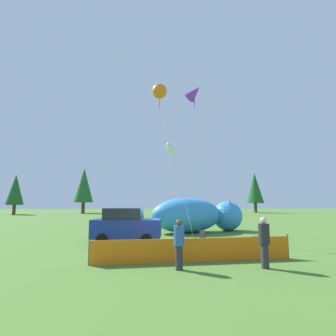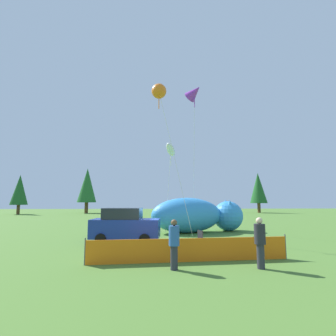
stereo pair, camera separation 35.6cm
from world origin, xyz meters
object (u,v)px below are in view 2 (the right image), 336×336
inflatable_cat (197,216)px  kite_orange_flower (159,92)px  folding_chair (198,239)px  spectator_in_blue_shirt (174,242)px  spectator_in_green_shirt (260,240)px  kite_white_ghost (171,150)px  parked_car (125,225)px  kite_purple_delta (194,93)px

inflatable_cat → kite_orange_flower: (-3.04, -2.76, 8.92)m
folding_chair → spectator_in_blue_shirt: size_ratio=0.55×
inflatable_cat → spectator_in_green_shirt: size_ratio=4.22×
folding_chair → inflatable_cat: (1.18, 7.29, 0.66)m
folding_chair → kite_white_ghost: size_ratio=0.14×
parked_car → kite_orange_flower: size_ratio=0.39×
kite_orange_flower → kite_purple_delta: size_ratio=0.88×
parked_car → folding_chair: 4.80m
parked_car → spectator_in_green_shirt: size_ratio=2.25×
folding_chair → spectator_in_green_shirt: bearing=97.5°
parked_car → kite_purple_delta: size_ratio=0.34×
parked_car → spectator_in_blue_shirt: 6.75m
kite_purple_delta → folding_chair: bearing=-98.8°
kite_white_ghost → parked_car: bearing=-122.1°
kite_purple_delta → inflatable_cat: bearing=-40.2°
folding_chair → kite_white_ghost: 9.76m
kite_orange_flower → kite_white_ghost: 4.89m
spectator_in_green_shirt → kite_purple_delta: kite_purple_delta is taller
spectator_in_blue_shirt → kite_white_ghost: (0.64, 11.19, 5.57)m
spectator_in_green_shirt → kite_white_ghost: 12.77m
spectator_in_green_shirt → kite_orange_flower: bearing=113.9°
kite_orange_flower → inflatable_cat: bearing=42.2°
parked_car → spectator_in_green_shirt: (5.62, -6.33, 0.02)m
spectator_in_blue_shirt → parked_car: bearing=111.1°
spectator_in_blue_shirt → kite_white_ghost: kite_white_ghost is taller
kite_white_ghost → spectator_in_green_shirt: bearing=-77.2°
inflatable_cat → spectator_in_blue_shirt: 11.13m
spectator_in_blue_shirt → inflatable_cat: bearing=76.2°
inflatable_cat → parked_car: bearing=-154.7°
inflatable_cat → spectator_in_green_shirt: inflatable_cat is taller
parked_car → inflatable_cat: (5.08, 4.51, 0.24)m
spectator_in_green_shirt → kite_orange_flower: size_ratio=0.17×
kite_orange_flower → spectator_in_green_shirt: bearing=-66.1°
parked_car → kite_white_ghost: bearing=63.6°
spectator_in_green_shirt → kite_purple_delta: (-0.59, 10.89, 10.32)m
parked_car → kite_white_ghost: (3.07, 4.89, 5.55)m
spectator_in_blue_shirt → kite_purple_delta: kite_purple_delta is taller
inflatable_cat → kite_white_ghost: 5.69m
parked_car → kite_orange_flower: bearing=46.5°
inflatable_cat → kite_orange_flower: bearing=-154.2°
spectator_in_green_shirt → kite_white_ghost: (-2.55, 11.22, 5.53)m
folding_chair → kite_orange_flower: (-1.86, 4.53, 9.57)m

